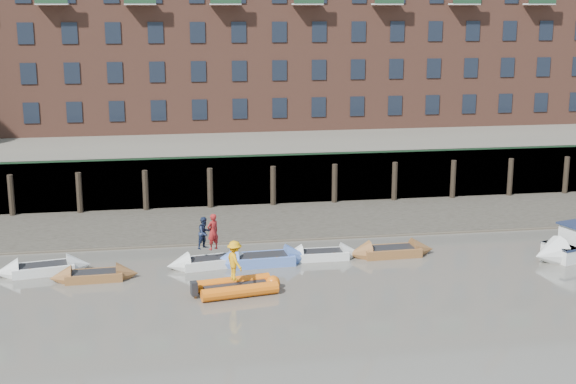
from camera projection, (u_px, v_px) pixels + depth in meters
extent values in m
plane|color=#5F5A52|center=(305.00, 348.00, 29.99)|extent=(220.00, 220.00, 0.00)
cube|color=#3D382F|center=(249.00, 223.00, 47.28)|extent=(110.00, 8.00, 0.50)
cube|color=#4C4336|center=(256.00, 239.00, 44.01)|extent=(110.00, 1.60, 0.10)
cube|color=#2D2A26|center=(241.00, 181.00, 51.14)|extent=(110.00, 0.80, 3.20)
cylinder|color=black|center=(11.00, 196.00, 48.36)|extent=(0.36, 0.36, 2.60)
cylinder|color=black|center=(79.00, 193.00, 49.00)|extent=(0.36, 0.36, 2.60)
cylinder|color=black|center=(146.00, 191.00, 49.63)|extent=(0.36, 0.36, 2.60)
cylinder|color=black|center=(210.00, 189.00, 50.27)|extent=(0.36, 0.36, 2.60)
cylinder|color=black|center=(273.00, 186.00, 50.90)|extent=(0.36, 0.36, 2.60)
cylinder|color=black|center=(335.00, 184.00, 51.54)|extent=(0.36, 0.36, 2.60)
cylinder|color=black|center=(395.00, 182.00, 52.18)|extent=(0.36, 0.36, 2.60)
cylinder|color=black|center=(453.00, 180.00, 52.81)|extent=(0.36, 0.36, 2.60)
cylinder|color=black|center=(510.00, 178.00, 53.45)|extent=(0.36, 0.36, 2.60)
cylinder|color=black|center=(566.00, 176.00, 54.09)|extent=(0.36, 0.36, 2.60)
cube|color=#264C2D|center=(241.00, 156.00, 50.48)|extent=(110.00, 0.06, 0.10)
cube|color=#5E594D|center=(223.00, 145.00, 64.21)|extent=(110.00, 28.00, 3.20)
cube|color=brown|center=(220.00, 48.00, 63.44)|extent=(80.00, 10.00, 12.00)
cube|color=black|center=(31.00, 113.00, 57.34)|extent=(1.10, 0.12, 1.50)
cube|color=black|center=(74.00, 112.00, 57.82)|extent=(1.10, 0.12, 1.50)
cube|color=black|center=(117.00, 111.00, 58.30)|extent=(1.10, 0.12, 1.50)
cube|color=black|center=(158.00, 110.00, 58.78)|extent=(1.10, 0.12, 1.50)
cube|color=black|center=(199.00, 109.00, 59.25)|extent=(1.10, 0.12, 1.50)
cube|color=black|center=(240.00, 109.00, 59.73)|extent=(1.10, 0.12, 1.50)
cube|color=black|center=(279.00, 108.00, 60.21)|extent=(1.10, 0.12, 1.50)
cube|color=black|center=(319.00, 107.00, 60.69)|extent=(1.10, 0.12, 1.50)
cube|color=black|center=(357.00, 106.00, 61.16)|extent=(1.10, 0.12, 1.50)
cube|color=black|center=(395.00, 105.00, 61.64)|extent=(1.10, 0.12, 1.50)
cube|color=black|center=(432.00, 105.00, 62.12)|extent=(1.10, 0.12, 1.50)
cube|color=black|center=(469.00, 104.00, 62.60)|extent=(1.10, 0.12, 1.50)
cube|color=black|center=(505.00, 103.00, 63.07)|extent=(1.10, 0.12, 1.50)
cube|color=black|center=(541.00, 102.00, 63.55)|extent=(1.10, 0.12, 1.50)
cube|color=black|center=(576.00, 102.00, 64.03)|extent=(1.10, 0.12, 1.50)
cube|color=black|center=(28.00, 74.00, 56.71)|extent=(1.10, 0.12, 1.50)
cube|color=black|center=(72.00, 73.00, 57.19)|extent=(1.10, 0.12, 1.50)
cube|color=black|center=(115.00, 72.00, 57.66)|extent=(1.10, 0.12, 1.50)
cube|color=black|center=(157.00, 72.00, 58.14)|extent=(1.10, 0.12, 1.50)
cube|color=black|center=(198.00, 71.00, 58.62)|extent=(1.10, 0.12, 1.50)
cube|color=black|center=(239.00, 71.00, 59.09)|extent=(1.10, 0.12, 1.50)
cube|color=black|center=(279.00, 70.00, 59.57)|extent=(1.10, 0.12, 1.50)
cube|color=black|center=(319.00, 70.00, 60.05)|extent=(1.10, 0.12, 1.50)
cube|color=black|center=(358.00, 69.00, 60.53)|extent=(1.10, 0.12, 1.50)
cube|color=black|center=(396.00, 69.00, 61.00)|extent=(1.10, 0.12, 1.50)
cube|color=black|center=(434.00, 68.00, 61.48)|extent=(1.10, 0.12, 1.50)
cube|color=black|center=(471.00, 68.00, 61.96)|extent=(1.10, 0.12, 1.50)
cube|color=black|center=(507.00, 67.00, 62.44)|extent=(1.10, 0.12, 1.50)
cube|color=black|center=(543.00, 67.00, 62.91)|extent=(1.10, 0.12, 1.50)
cube|color=black|center=(25.00, 33.00, 56.07)|extent=(1.10, 0.12, 1.50)
cube|color=black|center=(70.00, 33.00, 56.55)|extent=(1.10, 0.12, 1.50)
cube|color=black|center=(113.00, 33.00, 57.03)|extent=(1.10, 0.12, 1.50)
cube|color=black|center=(156.00, 33.00, 57.50)|extent=(1.10, 0.12, 1.50)
cube|color=black|center=(197.00, 32.00, 57.98)|extent=(1.10, 0.12, 1.50)
cube|color=black|center=(239.00, 32.00, 58.46)|extent=(1.10, 0.12, 1.50)
cube|color=black|center=(279.00, 32.00, 58.93)|extent=(1.10, 0.12, 1.50)
cube|color=black|center=(319.00, 32.00, 59.41)|extent=(1.10, 0.12, 1.50)
cube|color=black|center=(359.00, 32.00, 59.89)|extent=(1.10, 0.12, 1.50)
cube|color=black|center=(397.00, 31.00, 60.37)|extent=(1.10, 0.12, 1.50)
cube|color=black|center=(435.00, 31.00, 60.84)|extent=(1.10, 0.12, 1.50)
cube|color=black|center=(473.00, 31.00, 61.32)|extent=(1.10, 0.12, 1.50)
cube|color=black|center=(510.00, 31.00, 61.80)|extent=(1.10, 0.12, 1.50)
cube|color=black|center=(546.00, 31.00, 62.28)|extent=(1.10, 0.12, 1.50)
cube|color=silver|center=(43.00, 269.00, 38.33)|extent=(3.04, 1.75, 0.45)
cone|color=silver|center=(79.00, 265.00, 38.86)|extent=(1.31, 1.46, 1.29)
cone|color=silver|center=(6.00, 273.00, 37.80)|extent=(1.31, 1.46, 1.29)
cube|color=black|center=(43.00, 265.00, 38.28)|extent=(2.51, 1.35, 0.06)
cube|color=brown|center=(94.00, 276.00, 37.39)|extent=(2.65, 1.27, 0.41)
cone|color=brown|center=(127.00, 274.00, 37.68)|extent=(1.05, 1.21, 1.18)
cone|color=brown|center=(60.00, 278.00, 37.10)|extent=(1.05, 1.21, 1.18)
cube|color=black|center=(94.00, 272.00, 37.35)|extent=(2.20, 0.96, 0.06)
cube|color=silver|center=(211.00, 262.00, 39.36)|extent=(2.96, 1.71, 0.44)
cone|color=silver|center=(243.00, 259.00, 39.88)|extent=(1.28, 1.42, 1.26)
cone|color=silver|center=(178.00, 265.00, 38.84)|extent=(1.28, 1.42, 1.26)
cube|color=black|center=(211.00, 258.00, 39.32)|extent=(2.45, 1.32, 0.06)
cube|color=#5273C3|center=(262.00, 259.00, 39.66)|extent=(3.22, 1.59, 0.49)
cone|color=#5273C3|center=(298.00, 257.00, 40.05)|extent=(1.30, 1.49, 1.42)
cone|color=#5273C3|center=(225.00, 262.00, 39.27)|extent=(1.30, 1.49, 1.42)
cube|color=black|center=(262.00, 255.00, 39.61)|extent=(2.68, 1.21, 0.06)
cube|color=silver|center=(322.00, 255.00, 40.57)|extent=(2.63, 1.20, 0.41)
cone|color=silver|center=(351.00, 253.00, 40.80)|extent=(1.03, 1.19, 1.18)
cone|color=silver|center=(292.00, 256.00, 40.34)|extent=(1.03, 1.19, 1.18)
cube|color=black|center=(322.00, 251.00, 40.53)|extent=(2.19, 0.90, 0.06)
cube|color=brown|center=(391.00, 251.00, 41.01)|extent=(2.97, 1.43, 0.46)
cone|color=brown|center=(423.00, 250.00, 41.34)|extent=(1.18, 1.36, 1.32)
cone|color=brown|center=(359.00, 254.00, 40.68)|extent=(1.18, 1.36, 1.32)
cube|color=black|center=(391.00, 248.00, 40.96)|extent=(2.47, 1.08, 0.06)
cylinder|color=orange|center=(233.00, 283.00, 36.24)|extent=(3.49, 1.17, 0.57)
cylinder|color=orange|center=(240.00, 291.00, 35.13)|extent=(3.49, 1.17, 0.57)
sphere|color=orange|center=(273.00, 283.00, 36.24)|extent=(0.65, 0.65, 0.65)
cube|color=black|center=(236.00, 287.00, 35.68)|extent=(3.00, 1.47, 0.20)
cone|color=silver|center=(547.00, 255.00, 39.93)|extent=(1.94, 2.13, 1.78)
imported|color=maroon|center=(213.00, 232.00, 39.06)|extent=(0.79, 0.73, 1.80)
imported|color=#19233F|center=(204.00, 233.00, 39.25)|extent=(0.99, 0.96, 1.60)
imported|color=orange|center=(235.00, 261.00, 35.41)|extent=(1.01, 1.32, 1.80)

